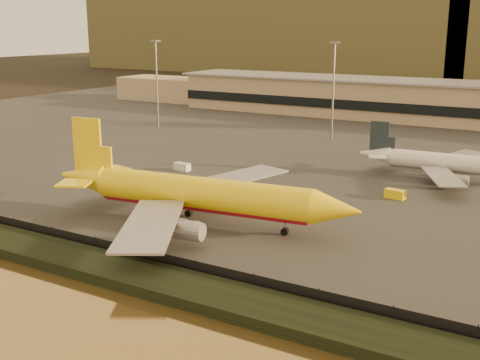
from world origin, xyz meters
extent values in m
plane|color=black|center=(0.00, 0.00, 0.00)|extent=(900.00, 900.00, 0.00)
cube|color=black|center=(0.00, -17.00, 0.70)|extent=(320.00, 7.00, 1.40)
cube|color=#2D2D2D|center=(0.00, 95.00, 0.10)|extent=(320.00, 220.00, 0.20)
cube|color=black|center=(0.00, -13.00, 1.30)|extent=(300.00, 0.05, 2.20)
cube|color=tan|center=(0.00, 125.00, 6.20)|extent=(160.00, 22.00, 12.00)
cube|color=black|center=(0.00, 113.80, 5.20)|extent=(160.00, 0.60, 3.00)
cube|color=gray|center=(0.00, 125.00, 12.50)|extent=(164.00, 24.00, 0.60)
cube|color=tan|center=(-95.00, 129.00, 4.70)|extent=(50.00, 18.00, 9.00)
cylinder|color=slate|center=(-60.00, 70.00, 12.70)|extent=(0.50, 0.50, 25.00)
cube|color=slate|center=(-60.00, 70.00, 25.40)|extent=(2.20, 2.20, 0.40)
cylinder|color=slate|center=(-10.00, 80.00, 12.70)|extent=(0.50, 0.50, 25.00)
cube|color=slate|center=(-10.00, 80.00, 25.40)|extent=(2.20, 2.20, 0.40)
cube|color=brown|center=(-140.00, 340.00, 27.50)|extent=(260.00, 160.00, 55.00)
cylinder|color=yellow|center=(-0.70, 4.59, 4.98)|extent=(35.17, 9.26, 5.03)
cylinder|color=#B70A1B|center=(-0.70, 4.59, 4.10)|extent=(34.08, 8.05, 3.92)
cone|color=yellow|center=(19.94, 7.14, 4.98)|extent=(7.34, 5.82, 5.03)
cone|color=yellow|center=(-22.29, 1.92, 5.35)|extent=(9.26, 6.06, 5.03)
cube|color=yellow|center=(-21.33, 2.04, 10.89)|extent=(5.33, 1.05, 8.80)
cube|color=yellow|center=(-20.99, 7.15, 5.73)|extent=(5.66, 5.61, 0.30)
cube|color=yellow|center=(-19.76, -2.83, 5.73)|extent=(6.40, 6.38, 0.30)
cube|color=gray|center=(-3.30, 17.77, 4.10)|extent=(12.16, 22.77, 0.30)
cylinder|color=gray|center=(-0.50, 14.83, 2.71)|extent=(6.10, 3.46, 2.77)
cube|color=gray|center=(-0.01, -8.82, 4.10)|extent=(16.48, 22.31, 0.30)
cylinder|color=gray|center=(1.99, -5.28, 2.71)|extent=(6.10, 3.46, 2.77)
cylinder|color=black|center=(12.50, 6.22, 0.75)|extent=(1.21, 1.01, 1.11)
cylinder|color=slate|center=(12.50, 6.22, 1.33)|extent=(0.19, 0.19, 2.26)
cylinder|color=black|center=(-4.02, 1.90, 0.75)|extent=(1.21, 1.01, 1.11)
cylinder|color=slate|center=(-4.02, 1.90, 1.33)|extent=(0.19, 0.19, 2.26)
cylinder|color=black|center=(-4.57, 6.39, 0.75)|extent=(1.21, 1.01, 1.11)
cylinder|color=slate|center=(-4.57, 6.39, 1.33)|extent=(0.19, 0.19, 2.26)
cylinder|color=white|center=(26.79, 52.24, 3.52)|extent=(25.33, 5.01, 3.49)
cylinder|color=gray|center=(26.79, 52.24, 2.91)|extent=(24.58, 4.20, 2.73)
cone|color=white|center=(11.09, 51.28, 3.78)|extent=(6.49, 3.87, 3.49)
cube|color=#1C2732|center=(11.78, 51.33, 7.63)|extent=(3.85, 0.51, 6.12)
cube|color=white|center=(12.27, 54.86, 4.04)|extent=(4.22, 4.09, 0.21)
cube|color=white|center=(12.69, 47.88, 4.04)|extent=(4.47, 4.37, 0.21)
cube|color=gray|center=(25.51, 61.79, 2.91)|extent=(9.64, 16.47, 0.21)
cylinder|color=gray|center=(27.39, 59.54, 1.95)|extent=(4.30, 2.17, 1.92)
cube|color=gray|center=(26.67, 42.60, 2.91)|extent=(11.18, 16.30, 0.21)
cylinder|color=gray|center=(28.27, 45.06, 1.95)|extent=(4.30, 2.17, 1.92)
cylinder|color=black|center=(24.26, 50.51, 0.58)|extent=(0.80, 0.66, 0.77)
cylinder|color=slate|center=(24.26, 50.51, 0.99)|extent=(0.18, 0.18, 1.57)
cylinder|color=black|center=(24.07, 53.65, 0.58)|extent=(0.80, 0.66, 0.77)
cylinder|color=slate|center=(24.07, 53.65, 0.99)|extent=(0.18, 0.18, 1.57)
cube|color=yellow|center=(20.79, 33.09, 0.99)|extent=(3.70, 2.04, 1.58)
cube|color=white|center=(-23.79, 31.39, 0.99)|extent=(3.65, 1.91, 1.58)
camera|label=1|loc=(48.44, -68.18, 29.67)|focal=45.00mm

